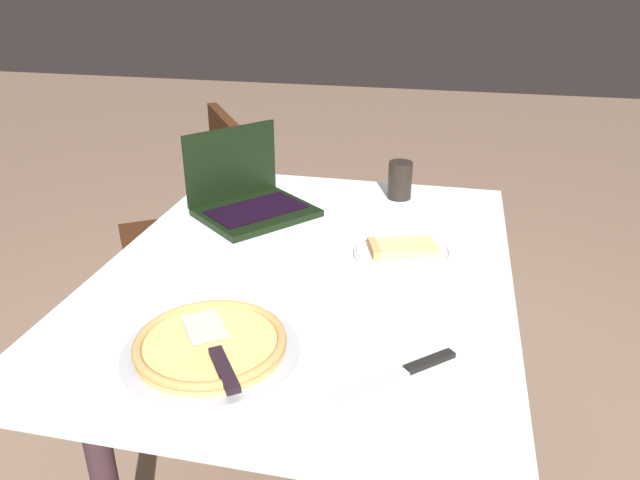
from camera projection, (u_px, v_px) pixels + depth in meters
The scene contains 7 objects.
dining_table at pixel (308, 302), 1.49m from camera, with size 1.22×0.93×0.77m.
laptop at pixel (249, 197), 1.72m from camera, with size 0.38×0.38×0.23m.
pizza_plate at pixel (403, 252), 1.48m from camera, with size 0.24×0.24×0.04m.
pizza_tray at pixel (211, 344), 1.12m from camera, with size 0.33×0.33×0.03m.
table_knife at pixel (409, 370), 1.08m from camera, with size 0.18×0.20×0.01m.
drink_cup at pixel (400, 180), 1.82m from camera, with size 0.07×0.07×0.11m.
chair_near at pixel (201, 222), 2.31m from camera, with size 0.58×0.58×0.92m.
Camera 1 is at (-1.25, -0.30, 1.44)m, focal length 34.45 mm.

